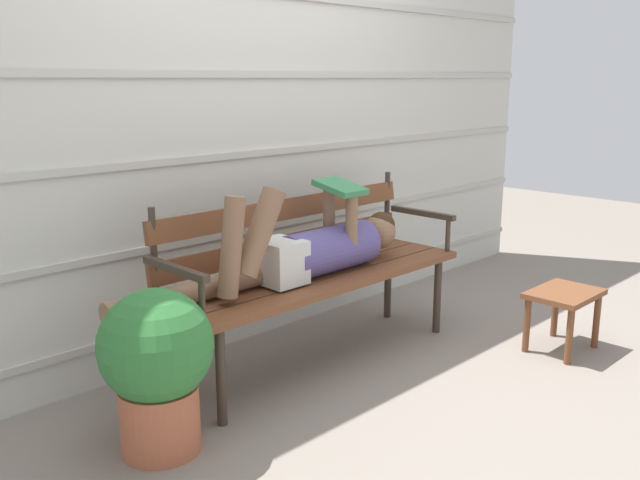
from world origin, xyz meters
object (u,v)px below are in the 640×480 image
(park_bench, at_px, (311,264))
(footstool, at_px, (564,303))
(potted_plant, at_px, (157,363))
(reclining_person, at_px, (309,249))

(park_bench, height_order, footstool, park_bench)
(park_bench, xyz_separation_m, potted_plant, (-1.08, -0.25, -0.14))
(park_bench, bearing_deg, reclining_person, -138.31)
(reclining_person, height_order, footstool, reclining_person)
(park_bench, height_order, reclining_person, reclining_person)
(park_bench, relative_size, reclining_person, 1.03)
(reclining_person, height_order, potted_plant, reclining_person)
(park_bench, distance_m, reclining_person, 0.15)
(park_bench, xyz_separation_m, reclining_person, (-0.08, -0.07, 0.11))
(park_bench, distance_m, footstool, 1.40)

